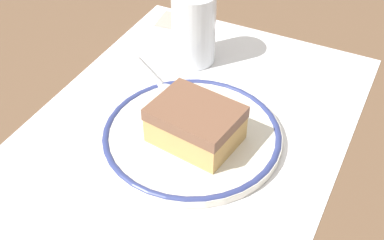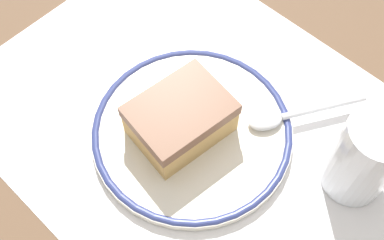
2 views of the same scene
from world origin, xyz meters
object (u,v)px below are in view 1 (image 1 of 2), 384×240
Objects in this scene: spoon at (159,83)px; cake_slice at (195,124)px; plate at (192,135)px; cup at (194,32)px; sugar_packet at (169,19)px.

cake_slice is at bearing -129.13° from spoon.
plate is 2.07× the size of cup.
spoon is (0.06, 0.08, 0.01)m from plate.
plate is 0.03m from cake_slice.
cup is at bearing 26.82° from cake_slice.
plate is 0.17m from cup.
spoon is at bearing 50.87° from cake_slice.
spoon is (0.07, 0.09, -0.02)m from cake_slice.
cup reaches higher than plate.
plate is at bearing 46.03° from cake_slice.
plate is at bearing -154.49° from cup.
cup is (0.09, -0.01, 0.03)m from spoon.
cup is (0.15, 0.07, 0.04)m from plate.
cup reaches higher than sugar_packet.
sugar_packet is at bearing 33.99° from plate.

